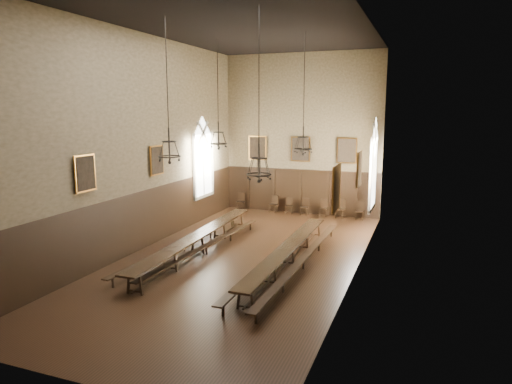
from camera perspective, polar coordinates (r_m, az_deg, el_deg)
The scene contains 33 objects.
floor at distance 18.40m, azimuth -1.91°, elevation -8.42°, with size 9.00×18.00×0.02m, color black.
ceiling at distance 17.72m, azimuth -2.10°, elevation 20.42°, with size 9.00×18.00×0.02m, color black.
wall_back at distance 26.02m, azimuth 5.70°, elevation 7.13°, with size 9.00×0.02×9.00m, color #8C7756.
wall_front at distance 9.85m, azimuth -22.58°, elevation 1.50°, with size 9.00×0.02×9.00m, color #8C7756.
wall_left at distance 19.67m, azimuth -14.29°, elevation 5.91°, with size 0.02×18.00×9.00m, color #8C7756.
wall_right at distance 16.30m, azimuth 12.86°, elevation 5.15°, with size 0.02×18.00×9.00m, color #8C7756.
wainscot_panelling at distance 18.04m, azimuth -1.94°, elevation -4.62°, with size 9.00×18.00×2.50m, color black, non-canonical shape.
table_left at distance 19.19m, azimuth -7.29°, elevation -6.43°, with size 1.04×10.24×0.80m.
table_right at distance 17.64m, azimuth 3.98°, elevation -7.96°, with size 0.69×9.55×0.75m.
bench_left_outer at distance 19.53m, azimuth -8.90°, elevation -6.56°, with size 0.84×9.58×0.43m.
bench_left_inner at distance 19.00m, azimuth -6.19°, elevation -7.00°, with size 0.88×9.26×0.42m.
bench_right_inner at distance 17.83m, azimuth 2.58°, elevation -7.96°, with size 0.33×10.74×0.48m.
bench_right_outer at distance 17.30m, azimuth 5.94°, elevation -8.62°, with size 0.52×10.39×0.47m.
chair_0 at distance 27.24m, azimuth -1.93°, elevation -1.59°, with size 0.48×0.48×1.02m.
chair_2 at distance 26.53m, azimuth 2.21°, elevation -1.93°, with size 0.50×0.50×0.99m.
chair_3 at distance 26.30m, azimuth 4.14°, elevation -2.09°, with size 0.48×0.48×0.94m.
chair_4 at distance 25.98m, azimuth 6.07°, elevation -2.26°, with size 0.47×0.47×0.96m.
chair_5 at distance 25.86m, azimuth 8.44°, elevation -2.38°, with size 0.43×0.43×0.94m.
chair_6 at distance 25.55m, azimuth 10.50°, elevation -2.53°, with size 0.54×0.54×1.03m.
chair_7 at distance 25.44m, azimuth 12.85°, elevation -2.71°, with size 0.46×0.46×0.99m.
chandelier_back_left at distance 21.13m, azimuth -4.71°, elevation 6.93°, with size 0.81×0.81×4.80m.
chandelier_back_right at distance 19.24m, azimuth 5.91°, elevation 6.43°, with size 0.77×0.77×4.88m.
chandelier_front_left at distance 16.52m, azimuth -10.80°, elevation 5.56°, with size 0.82×0.82×4.91m.
chandelier_front_right at distance 14.62m, azimuth 0.36°, elevation 3.67°, with size 0.81×0.81×5.32m.
portrait_back_0 at distance 26.74m, azimuth 0.19°, elevation 5.54°, with size 1.10×0.12×1.40m.
portrait_back_1 at distance 25.95m, azimuth 5.60°, elevation 5.36°, with size 1.10×0.12×1.40m.
portrait_back_2 at distance 25.40m, azimuth 11.29°, elevation 5.11°, with size 1.10×0.12×1.40m.
portrait_left_0 at distance 20.49m, azimuth -12.30°, elevation 3.90°, with size 0.12×1.00×1.30m.
portrait_left_1 at distance 16.92m, azimuth -20.57°, elevation 2.21°, with size 0.12×1.00×1.30m.
portrait_right_0 at distance 17.39m, azimuth 12.79°, elevation 2.80°, with size 0.12×1.00×1.30m.
portrait_right_1 at distance 12.99m, azimuth 10.01°, elevation 0.48°, with size 0.12×1.00×1.30m.
window_right at distance 21.86m, azimuth 14.54°, elevation 3.40°, with size 0.20×2.20×4.60m, color white, non-canonical shape.
window_left at distance 24.42m, azimuth -6.64°, elevation 4.33°, with size 0.20×2.20×4.60m, color white, non-canonical shape.
Camera 1 is at (6.71, -16.10, 5.85)m, focal length 32.00 mm.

